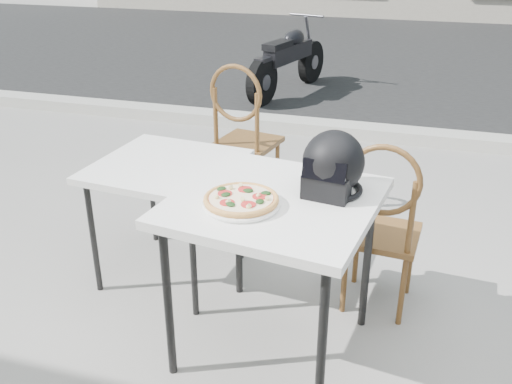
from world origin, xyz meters
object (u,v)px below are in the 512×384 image
(helmet, at_px, (333,166))
(cafe_chair_main, at_px, (382,220))
(cafe_table_side, at_px, (167,174))
(motorcycle, at_px, (289,61))
(cafe_table_main, at_px, (275,213))
(pizza, at_px, (241,199))
(cafe_chair_side, at_px, (243,128))
(plate, at_px, (241,204))

(helmet, height_order, cafe_chair_main, helmet)
(cafe_table_side, relative_size, motorcycle, 0.46)
(cafe_table_main, xyz_separation_m, motorcycle, (-1.03, 4.61, -0.35))
(pizza, xyz_separation_m, cafe_chair_main, (0.55, 0.57, -0.30))
(cafe_table_main, distance_m, helmet, 0.32)
(pizza, height_order, motorcycle, motorcycle)
(cafe_table_main, xyz_separation_m, cafe_chair_main, (0.44, 0.45, -0.20))
(helmet, distance_m, cafe_chair_side, 1.63)
(cafe_table_main, distance_m, cafe_table_side, 0.88)
(pizza, distance_m, cafe_table_side, 0.88)
(plate, relative_size, cafe_chair_side, 0.40)
(cafe_table_side, bearing_deg, cafe_chair_main, -0.95)
(cafe_table_main, bearing_deg, cafe_table_side, 147.53)
(cafe_chair_main, bearing_deg, helmet, 60.85)
(cafe_table_side, distance_m, motorcycle, 4.16)
(plate, bearing_deg, cafe_chair_side, 107.50)
(motorcycle, bearing_deg, cafe_table_main, -62.46)
(cafe_chair_side, bearing_deg, cafe_table_side, 94.22)
(cafe_chair_main, distance_m, motorcycle, 4.42)
(cafe_chair_main, bearing_deg, plate, 50.54)
(cafe_table_side, bearing_deg, cafe_table_main, -32.47)
(pizza, height_order, helmet, helmet)
(pizza, bearing_deg, cafe_table_main, 46.62)
(cafe_table_main, bearing_deg, pizza, -133.38)
(helmet, relative_size, motorcycle, 0.18)
(cafe_table_main, bearing_deg, motorcycle, 102.64)
(pizza, bearing_deg, cafe_table_side, 136.53)
(plate, distance_m, helmet, 0.43)
(cafe_chair_main, xyz_separation_m, motorcycle, (-1.47, 4.16, -0.15))
(cafe_table_side, xyz_separation_m, motorcycle, (-0.30, 4.14, -0.25))
(plate, bearing_deg, motorcycle, 101.00)
(cafe_chair_side, bearing_deg, cafe_chair_main, 146.42)
(cafe_chair_side, xyz_separation_m, motorcycle, (-0.41, 3.13, -0.20))
(helmet, xyz_separation_m, cafe_chair_side, (-0.84, 1.35, -0.34))
(plate, distance_m, cafe_chair_main, 0.84)
(plate, bearing_deg, cafe_table_side, 136.52)
(cafe_table_main, height_order, helmet, helmet)
(cafe_chair_main, xyz_separation_m, cafe_chair_side, (-1.06, 1.03, 0.05))
(plate, xyz_separation_m, cafe_chair_main, (0.55, 0.57, -0.28))
(cafe_table_main, bearing_deg, plate, -133.33)
(cafe_table_side, bearing_deg, pizza, -43.47)
(cafe_chair_main, distance_m, cafe_table_side, 1.18)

